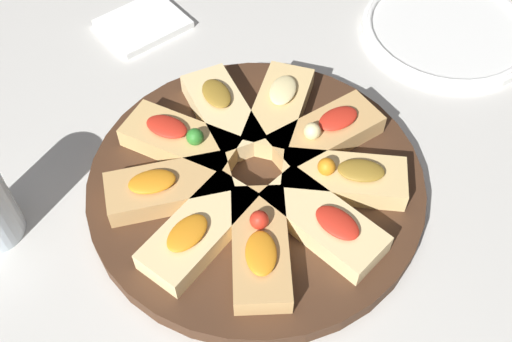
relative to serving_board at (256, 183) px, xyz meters
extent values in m
plane|color=beige|center=(0.00, 0.00, -0.01)|extent=(3.00, 3.00, 0.00)
cylinder|color=#422819|center=(0.00, 0.00, 0.00)|extent=(0.41, 0.41, 0.02)
cube|color=#DBB775|center=(-0.04, 0.09, 0.03)|extent=(0.11, 0.16, 0.03)
ellipsoid|color=olive|center=(-0.05, 0.11, 0.04)|extent=(0.05, 0.06, 0.01)
sphere|color=orange|center=(-0.03, 0.07, 0.04)|extent=(0.02, 0.02, 0.02)
cube|color=tan|center=(-0.09, 0.04, 0.03)|extent=(0.16, 0.12, 0.03)
ellipsoid|color=red|center=(-0.11, 0.05, 0.04)|extent=(0.06, 0.05, 0.01)
sphere|color=beige|center=(-0.07, 0.04, 0.04)|extent=(0.02, 0.02, 0.02)
cube|color=#DBB775|center=(-0.10, -0.03, 0.03)|extent=(0.16, 0.09, 0.03)
ellipsoid|color=beige|center=(-0.12, -0.03, 0.04)|extent=(0.06, 0.05, 0.01)
cube|color=#E5C689|center=(-0.06, -0.08, 0.03)|extent=(0.13, 0.15, 0.03)
ellipsoid|color=olive|center=(-0.07, -0.10, 0.04)|extent=(0.06, 0.06, 0.01)
cube|color=tan|center=(0.01, -0.10, 0.03)|extent=(0.07, 0.15, 0.03)
ellipsoid|color=red|center=(0.01, -0.12, 0.04)|extent=(0.04, 0.06, 0.01)
sphere|color=#2D7A28|center=(0.01, -0.08, 0.04)|extent=(0.02, 0.02, 0.02)
cube|color=tan|center=(0.07, -0.07, 0.03)|extent=(0.14, 0.15, 0.03)
ellipsoid|color=orange|center=(0.09, -0.09, 0.04)|extent=(0.06, 0.06, 0.01)
cube|color=#E5C689|center=(0.10, -0.01, 0.03)|extent=(0.15, 0.08, 0.03)
ellipsoid|color=orange|center=(0.12, -0.01, 0.04)|extent=(0.06, 0.04, 0.01)
cube|color=tan|center=(0.09, 0.06, 0.03)|extent=(0.15, 0.13, 0.03)
ellipsoid|color=orange|center=(0.10, 0.07, 0.04)|extent=(0.06, 0.06, 0.01)
sphere|color=red|center=(0.07, 0.04, 0.04)|extent=(0.02, 0.02, 0.02)
cube|color=#E5C689|center=(0.02, 0.10, 0.03)|extent=(0.09, 0.15, 0.03)
ellipsoid|color=red|center=(0.03, 0.12, 0.04)|extent=(0.04, 0.06, 0.01)
cylinder|color=white|center=(-0.40, 0.10, -0.01)|extent=(0.26, 0.26, 0.01)
torus|color=white|center=(-0.40, 0.10, 0.00)|extent=(0.25, 0.25, 0.01)
cube|color=white|center=(-0.18, -0.31, -0.01)|extent=(0.15, 0.14, 0.01)
camera|label=1|loc=(0.37, 0.22, 0.59)|focal=42.00mm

